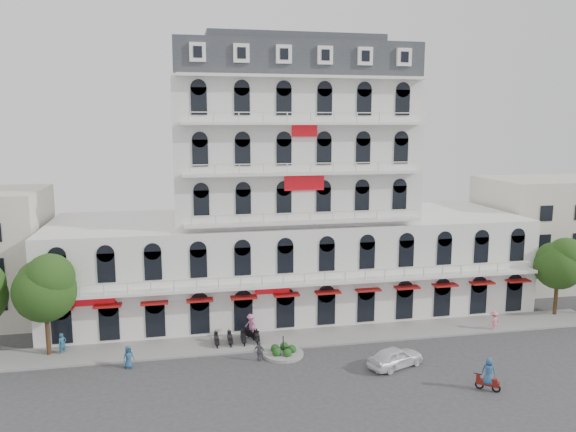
% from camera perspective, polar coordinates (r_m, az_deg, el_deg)
% --- Properties ---
extents(ground, '(120.00, 120.00, 0.00)m').
position_cam_1_polar(ground, '(40.78, 5.51, -16.86)').
color(ground, '#38383A').
rests_on(ground, ground).
extents(sidewalk, '(53.00, 4.00, 0.16)m').
position_cam_1_polar(sidewalk, '(48.69, 2.37, -12.23)').
color(sidewalk, gray).
rests_on(sidewalk, ground).
extents(main_building, '(45.00, 15.00, 25.80)m').
position_cam_1_polar(main_building, '(54.64, 0.20, 0.92)').
color(main_building, silver).
rests_on(main_building, ground).
extents(flank_building_east, '(14.00, 10.00, 12.00)m').
position_cam_1_polar(flank_building_east, '(69.52, 24.85, -1.44)').
color(flank_building_east, beige).
rests_on(flank_building_east, ground).
extents(traffic_island, '(3.20, 3.20, 1.60)m').
position_cam_1_polar(traffic_island, '(45.31, -0.50, -13.67)').
color(traffic_island, gray).
rests_on(traffic_island, ground).
extents(parked_scooter_row, '(4.40, 1.80, 1.10)m').
position_cam_1_polar(parked_scooter_row, '(47.52, -5.22, -12.92)').
color(parked_scooter_row, black).
rests_on(parked_scooter_row, ground).
extents(tree_west_inner, '(4.76, 4.76, 8.25)m').
position_cam_1_polar(tree_west_inner, '(47.19, -23.46, -6.54)').
color(tree_west_inner, '#382314').
rests_on(tree_west_inner, ground).
extents(tree_east_inner, '(4.40, 4.37, 7.57)m').
position_cam_1_polar(tree_east_inner, '(58.32, 25.84, -4.24)').
color(tree_east_inner, '#382314').
rests_on(tree_east_inner, ground).
extents(parked_car, '(4.84, 3.31, 1.53)m').
position_cam_1_polar(parked_car, '(43.94, 10.85, -13.89)').
color(parked_car, white).
rests_on(parked_car, ground).
extents(rider_east, '(1.39, 1.22, 2.36)m').
position_cam_1_polar(rider_east, '(41.86, 19.70, -14.85)').
color(rider_east, maroon).
rests_on(rider_east, ground).
extents(rider_center, '(1.31, 1.40, 2.36)m').
position_cam_1_polar(rider_center, '(47.85, -3.80, -11.12)').
color(rider_center, black).
rests_on(rider_center, ground).
extents(pedestrian_left, '(0.99, 0.87, 1.70)m').
position_cam_1_polar(pedestrian_left, '(44.58, -15.91, -13.62)').
color(pedestrian_left, navy).
rests_on(pedestrian_left, ground).
extents(pedestrian_mid, '(0.98, 0.73, 1.55)m').
position_cam_1_polar(pedestrian_mid, '(44.20, -2.92, -13.57)').
color(pedestrian_mid, '#56545B').
rests_on(pedestrian_mid, ground).
extents(pedestrian_right, '(1.33, 1.03, 1.81)m').
position_cam_1_polar(pedestrian_right, '(53.13, 20.19, -9.99)').
color(pedestrian_right, pink).
rests_on(pedestrian_right, ground).
extents(pedestrian_far, '(0.78, 0.75, 1.80)m').
position_cam_1_polar(pedestrian_far, '(48.49, -21.96, -11.98)').
color(pedestrian_far, '#275777').
rests_on(pedestrian_far, ground).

